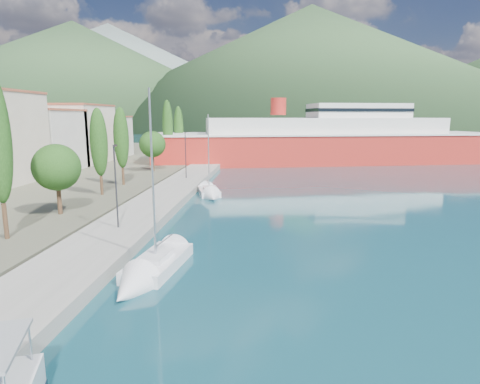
{
  "coord_description": "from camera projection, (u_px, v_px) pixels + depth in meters",
  "views": [
    {
      "loc": [
        2.14,
        -14.27,
        8.84
      ],
      "look_at": [
        0.0,
        14.0,
        3.5
      ],
      "focal_mm": 30.0,
      "sensor_mm": 36.0,
      "label": 1
    }
  ],
  "objects": [
    {
      "name": "ground",
      "position": [
        264.0,
        144.0,
        133.37
      ],
      "size": [
        1400.0,
        1400.0,
        0.0
      ],
      "primitive_type": "plane",
      "color": "#14434E"
    },
    {
      "name": "quay",
      "position": [
        163.0,
        199.0,
        41.85
      ],
      "size": [
        5.0,
        88.0,
        0.8
      ],
      "primitive_type": "cube",
      "color": "gray",
      "rests_on": "ground"
    },
    {
      "name": "hills_far",
      "position": [
        363.0,
        70.0,
        597.44
      ],
      "size": [
        1480.0,
        900.0,
        180.0
      ],
      "color": "slate",
      "rests_on": "ground"
    },
    {
      "name": "hills_near",
      "position": [
        377.0,
        72.0,
        364.4
      ],
      "size": [
        1010.0,
        520.0,
        115.0
      ],
      "color": "#2F4C2B",
      "rests_on": "ground"
    },
    {
      "name": "town_buildings",
      "position": [
        13.0,
        142.0,
        53.29
      ],
      "size": [
        9.2,
        69.2,
        11.3
      ],
      "color": "beige",
      "rests_on": "land_strip"
    },
    {
      "name": "tree_row",
      "position": [
        119.0,
        142.0,
        46.95
      ],
      "size": [
        3.94,
        62.49,
        11.08
      ],
      "color": "#47301E",
      "rests_on": "land_strip"
    },
    {
      "name": "lamp_posts",
      "position": [
        122.0,
        181.0,
        30.22
      ],
      "size": [
        0.15,
        45.35,
        6.06
      ],
      "color": "#2D2D33",
      "rests_on": "quay"
    },
    {
      "name": "sailboat_near",
      "position": [
        145.0,
        276.0,
        21.85
      ],
      "size": [
        3.34,
        8.09,
        11.29
      ],
      "color": "silver",
      "rests_on": "ground"
    },
    {
      "name": "sailboat_mid",
      "position": [
        211.0,
        195.0,
        44.72
      ],
      "size": [
        3.91,
        7.09,
        9.94
      ],
      "color": "silver",
      "rests_on": "ground"
    },
    {
      "name": "ferry",
      "position": [
        324.0,
        142.0,
        77.59
      ],
      "size": [
        66.65,
        26.44,
        12.95
      ],
      "color": "red",
      "rests_on": "ground"
    }
  ]
}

